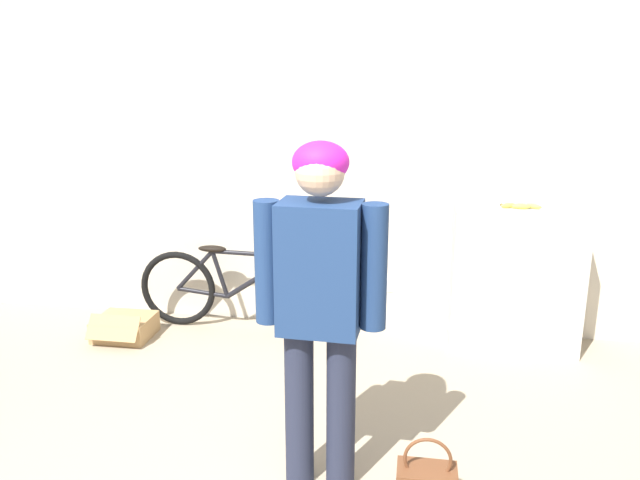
{
  "coord_description": "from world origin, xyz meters",
  "views": [
    {
      "loc": [
        0.75,
        -1.67,
        1.96
      ],
      "look_at": [
        0.33,
        0.94,
        1.23
      ],
      "focal_mm": 35.0,
      "sensor_mm": 36.0,
      "label": 1
    }
  ],
  "objects_px": {
    "person": "(320,289)",
    "banana": "(520,206)",
    "bicycle": "(243,289)",
    "cardboard_box": "(125,327)"
  },
  "relations": [
    {
      "from": "bicycle",
      "to": "cardboard_box",
      "type": "bearing_deg",
      "value": -160.78
    },
    {
      "from": "person",
      "to": "banana",
      "type": "xyz_separation_m",
      "value": [
        1.12,
        1.77,
        0.04
      ]
    },
    {
      "from": "person",
      "to": "cardboard_box",
      "type": "bearing_deg",
      "value": 142.55
    },
    {
      "from": "bicycle",
      "to": "person",
      "type": "bearing_deg",
      "value": -64.32
    },
    {
      "from": "banana",
      "to": "cardboard_box",
      "type": "xyz_separation_m",
      "value": [
        -2.84,
        -0.32,
        -0.96
      ]
    },
    {
      "from": "bicycle",
      "to": "cardboard_box",
      "type": "height_order",
      "value": "bicycle"
    },
    {
      "from": "cardboard_box",
      "to": "person",
      "type": "bearing_deg",
      "value": -40.05
    },
    {
      "from": "banana",
      "to": "bicycle",
      "type": "bearing_deg",
      "value": -179.6
    },
    {
      "from": "bicycle",
      "to": "banana",
      "type": "height_order",
      "value": "banana"
    },
    {
      "from": "person",
      "to": "banana",
      "type": "distance_m",
      "value": 2.09
    }
  ]
}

